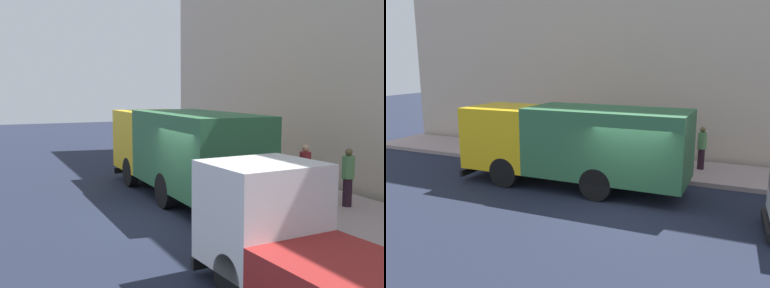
{
  "view_description": "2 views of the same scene",
  "coord_description": "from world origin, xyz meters",
  "views": [
    {
      "loc": [
        -5.01,
        -12.14,
        3.67
      ],
      "look_at": [
        1.57,
        2.39,
        1.8
      ],
      "focal_mm": 43.85,
      "sensor_mm": 36.0,
      "label": 1
    },
    {
      "loc": [
        -11.76,
        -3.49,
        4.59
      ],
      "look_at": [
        1.07,
        2.26,
        1.63
      ],
      "focal_mm": 37.76,
      "sensor_mm": 36.0,
      "label": 2
    }
  ],
  "objects": [
    {
      "name": "ground",
      "position": [
        0.0,
        0.0,
        0.0
      ],
      "size": [
        80.0,
        80.0,
        0.0
      ],
      "primitive_type": "plane",
      "color": "#1D2234"
    },
    {
      "name": "sidewalk",
      "position": [
        4.63,
        0.0,
        0.09
      ],
      "size": [
        3.25,
        30.0,
        0.18
      ],
      "primitive_type": "cube",
      "color": "#A7918F",
      "rests_on": "ground"
    },
    {
      "name": "building_facade",
      "position": [
        6.75,
        0.0,
        6.42
      ],
      "size": [
        0.5,
        30.0,
        12.84
      ],
      "primitive_type": "cube",
      "color": "#C3B09D",
      "rests_on": "ground"
    },
    {
      "name": "large_utility_truck",
      "position": [
        1.18,
        2.5,
        1.69
      ],
      "size": [
        2.52,
        8.37,
        2.93
      ],
      "rotation": [
        0.0,
        0.0,
        0.01
      ],
      "color": "gold",
      "rests_on": "ground"
    },
    {
      "name": "small_flatbed_truck",
      "position": [
        -0.2,
        -6.09,
        1.07
      ],
      "size": [
        2.43,
        5.75,
        2.33
      ],
      "rotation": [
        0.0,
        0.0,
        0.07
      ],
      "color": "silver",
      "rests_on": "ground"
    },
    {
      "name": "pedestrian_walking",
      "position": [
        3.53,
        2.65,
        1.09
      ],
      "size": [
        0.39,
        0.39,
        1.73
      ],
      "rotation": [
        0.0,
        0.0,
        4.8
      ],
      "color": "#493D51",
      "rests_on": "sidewalk"
    },
    {
      "name": "pedestrian_standing",
      "position": [
        4.28,
        -0.29,
        1.11
      ],
      "size": [
        0.41,
        0.41,
        1.75
      ],
      "rotation": [
        0.0,
        0.0,
        2.98
      ],
      "color": "#4B3658",
      "rests_on": "sidewalk"
    },
    {
      "name": "pedestrian_third",
      "position": [
        4.89,
        -1.54,
        1.1
      ],
      "size": [
        0.51,
        0.51,
        1.75
      ],
      "rotation": [
        0.0,
        0.0,
        2.44
      ],
      "color": "black",
      "rests_on": "sidewalk"
    },
    {
      "name": "traffic_cone_orange",
      "position": [
        3.67,
        5.28,
        0.51
      ],
      "size": [
        0.46,
        0.46,
        0.66
      ],
      "primitive_type": "cone",
      "color": "orange",
      "rests_on": "sidewalk"
    },
    {
      "name": "street_sign_post",
      "position": [
        3.47,
        2.53,
        1.68
      ],
      "size": [
        0.44,
        0.08,
        2.55
      ],
      "color": "#4C5156",
      "rests_on": "sidewalk"
    }
  ]
}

